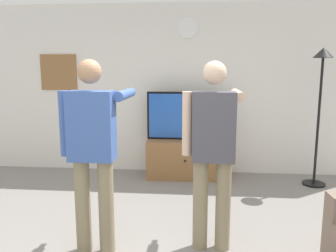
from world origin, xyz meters
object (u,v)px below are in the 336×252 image
at_px(television, 186,116).
at_px(person_standing_nearer_couch, 213,146).
at_px(person_standing_nearer_lamp, 93,147).
at_px(framed_picture, 59,72).
at_px(floor_lamp, 321,89).
at_px(wall_clock, 188,28).
at_px(tv_stand, 186,158).

distance_m(television, person_standing_nearer_couch, 2.19).
distance_m(television, person_standing_nearer_lamp, 2.44).
bearing_deg(framed_picture, floor_lamp, -7.07).
bearing_deg(person_standing_nearer_couch, framed_picture, 135.22).
bearing_deg(wall_clock, television, -90.00).
bearing_deg(person_standing_nearer_couch, person_standing_nearer_lamp, -171.21).
height_order(person_standing_nearer_lamp, person_standing_nearer_couch, person_standing_nearer_lamp).
relative_size(tv_stand, television, 0.98).
bearing_deg(television, wall_clock, 90.00).
bearing_deg(tv_stand, person_standing_nearer_couch, -81.25).
distance_m(person_standing_nearer_lamp, person_standing_nearer_couch, 1.08).
xyz_separation_m(tv_stand, person_standing_nearer_lamp, (-0.75, -2.28, 0.71)).
bearing_deg(floor_lamp, person_standing_nearer_couch, -129.34).
relative_size(tv_stand, framed_picture, 1.98).
xyz_separation_m(television, floor_lamp, (1.89, -0.25, 0.45)).
distance_m(tv_stand, person_standing_nearer_lamp, 2.50).
xyz_separation_m(person_standing_nearer_lamp, person_standing_nearer_couch, (1.07, 0.17, -0.01)).
relative_size(television, person_standing_nearer_lamp, 0.68).
height_order(floor_lamp, person_standing_nearer_lamp, floor_lamp).
distance_m(wall_clock, person_standing_nearer_lamp, 2.98).
relative_size(person_standing_nearer_lamp, person_standing_nearer_couch, 1.01).
bearing_deg(wall_clock, floor_lamp, -14.53).
bearing_deg(person_standing_nearer_couch, wall_clock, 97.71).
relative_size(tv_stand, wall_clock, 3.78).
xyz_separation_m(framed_picture, floor_lamp, (4.00, -0.50, -0.21)).
height_order(television, wall_clock, wall_clock).
relative_size(television, framed_picture, 2.01).
bearing_deg(framed_picture, person_standing_nearer_couch, -44.78).
xyz_separation_m(wall_clock, person_standing_nearer_couch, (0.33, -2.40, -1.32)).
bearing_deg(wall_clock, person_standing_nearer_couch, -82.29).
distance_m(wall_clock, framed_picture, 2.21).
relative_size(tv_stand, person_standing_nearer_lamp, 0.67).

